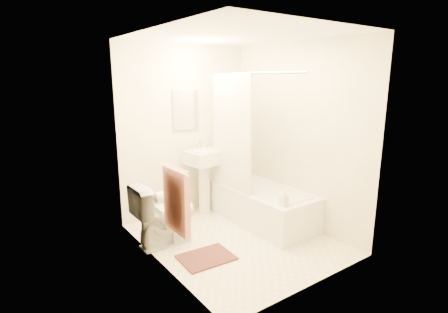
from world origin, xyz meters
TOP-DOWN VIEW (x-y plane):
  - floor at (0.00, 0.00)m, footprint 2.40×2.40m
  - ceiling at (0.00, 0.00)m, footprint 2.40×2.40m
  - wall_back at (0.00, 1.20)m, footprint 2.00×0.02m
  - wall_left at (-1.00, 0.00)m, footprint 0.02×2.40m
  - wall_right at (1.00, 0.00)m, footprint 0.02×2.40m
  - mirror at (0.00, 1.18)m, footprint 0.40×0.03m
  - curtain_rod at (0.30, 0.10)m, footprint 0.03×1.70m
  - shower_curtain at (0.30, 0.50)m, footprint 0.04×0.80m
  - towel_bar at (-0.96, -0.25)m, footprint 0.02×0.60m
  - towel at (-0.93, -0.25)m, footprint 0.06×0.45m
  - toilet_paper at (-0.93, 0.12)m, footprint 0.11×0.12m
  - toilet at (-0.75, 0.40)m, footprint 0.76×0.43m
  - sink at (0.16, 0.95)m, footprint 0.56×0.46m
  - bathtub at (0.63, 0.30)m, footprint 0.74×1.68m
  - bath_mat at (-0.55, -0.19)m, footprint 0.60×0.47m
  - soap_bottle at (0.40, -0.40)m, footprint 0.09×0.09m
  - scrub_brush at (0.58, 0.92)m, footprint 0.09×0.21m

SIDE VIEW (x-z plane):
  - floor at x=0.00m, z-range 0.00..0.00m
  - bath_mat at x=-0.55m, z-range 0.00..0.02m
  - bathtub at x=0.63m, z-range 0.00..0.47m
  - toilet at x=-0.75m, z-range 0.00..0.75m
  - scrub_brush at x=0.58m, z-range 0.47..0.51m
  - sink at x=0.16m, z-range 0.00..1.02m
  - soap_bottle at x=0.40m, z-range 0.47..0.66m
  - toilet_paper at x=-0.93m, z-range 0.64..0.76m
  - towel at x=-0.93m, z-range 0.45..1.11m
  - towel_bar at x=-0.96m, z-range 1.09..1.11m
  - wall_back at x=0.00m, z-range 0.00..2.40m
  - wall_left at x=-1.00m, z-range 0.00..2.40m
  - wall_right at x=1.00m, z-range 0.00..2.40m
  - shower_curtain at x=0.30m, z-range 0.44..2.00m
  - mirror at x=0.00m, z-range 1.23..1.77m
  - curtain_rod at x=0.30m, z-range 1.98..2.02m
  - ceiling at x=0.00m, z-range 2.40..2.40m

